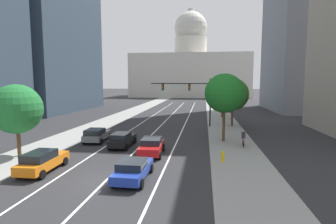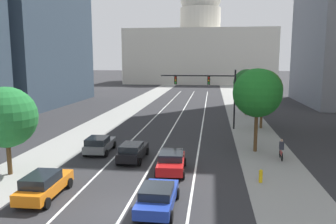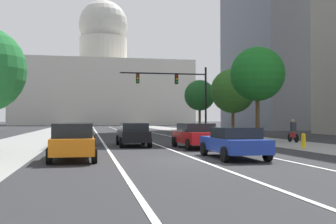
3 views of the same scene
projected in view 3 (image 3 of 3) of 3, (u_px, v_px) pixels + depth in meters
The scene contains 18 objects.
ground_plane at pixel (121, 131), 56.39m from camera, with size 400.00×400.00×0.00m, color #2B2B2D.
sidewalk_left at pixel (48, 133), 49.64m from camera, with size 4.88×130.00×0.01m, color gray.
sidewalk_right at pixel (195, 132), 53.34m from camera, with size 4.88×130.00×0.01m, color gray.
lane_stripe_left at pixel (99, 136), 41.00m from camera, with size 0.16×90.00×0.01m, color white.
lane_stripe_center at pixel (133, 136), 41.69m from camera, with size 0.16×90.00×0.01m, color white.
lane_stripe_right at pixel (166, 135), 42.37m from camera, with size 0.16×90.00×0.01m, color white.
capitol_building at pixel (103, 84), 120.82m from camera, with size 50.45×26.11×38.53m.
car_black at pixel (133, 134), 25.69m from camera, with size 1.97×4.49×1.49m.
car_gray at pixel (78, 133), 26.83m from camera, with size 2.23×4.34×1.50m.
car_blue at pixel (234, 142), 17.77m from camera, with size 2.09×4.48×1.38m.
car_orange at pixel (73, 141), 17.06m from camera, with size 1.99×4.61×1.56m.
car_red at pixel (196, 135), 24.02m from camera, with size 2.25×4.47×1.49m.
traffic_signal_mast at pixel (179, 87), 40.66m from camera, with size 8.88×0.39×7.05m.
fire_hydrant at pixel (303, 141), 23.86m from camera, with size 0.26×0.35×0.91m.
cyclist at pixel (293, 131), 29.87m from camera, with size 0.37×1.70×1.72m.
street_tree_near_right at pixel (233, 91), 42.73m from camera, with size 4.73×4.73×7.09m.
street_tree_far_right at pixel (200, 95), 52.37m from camera, with size 4.01×4.01×6.83m.
street_tree_mid_right at pixel (257, 74), 31.80m from camera, with size 4.30×4.30×7.47m.
Camera 3 is at (-4.62, -16.63, 1.75)m, focal length 42.98 mm.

